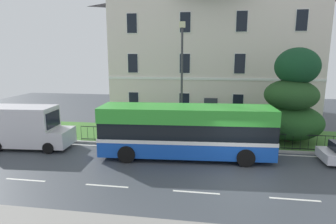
% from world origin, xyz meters
% --- Properties ---
extents(ground_plane, '(60.00, 56.00, 0.18)m').
position_xyz_m(ground_plane, '(0.00, 0.98, -0.02)').
color(ground_plane, '#3D4249').
extents(georgian_townhouse, '(17.94, 9.89, 11.99)m').
position_xyz_m(georgian_townhouse, '(-1.51, 15.25, 6.14)').
color(georgian_townhouse, silver).
rests_on(georgian_townhouse, ground_plane).
extents(iron_verge_railing, '(17.32, 0.04, 0.97)m').
position_xyz_m(iron_verge_railing, '(-1.51, 4.40, 0.62)').
color(iron_verge_railing, black).
rests_on(iron_verge_railing, ground_plane).
extents(evergreen_tree, '(4.37, 4.37, 6.15)m').
position_xyz_m(evergreen_tree, '(3.71, 6.27, 2.69)').
color(evergreen_tree, '#423328').
rests_on(evergreen_tree, ground_plane).
extents(single_decker_bus, '(9.81, 3.06, 2.97)m').
position_xyz_m(single_decker_bus, '(-2.84, 2.42, 1.57)').
color(single_decker_bus, blue).
rests_on(single_decker_bus, ground_plane).
extents(white_panel_van, '(5.22, 2.42, 2.65)m').
position_xyz_m(white_panel_van, '(-12.94, 2.63, 1.35)').
color(white_panel_van, silver).
rests_on(white_panel_van, ground_plane).
extents(street_lamp_post, '(0.36, 0.24, 7.68)m').
position_xyz_m(street_lamp_post, '(-3.36, 4.84, 4.46)').
color(street_lamp_post, '#333338').
rests_on(street_lamp_post, ground_plane).
extents(litter_bin, '(0.49, 0.49, 1.09)m').
position_xyz_m(litter_bin, '(-7.01, 4.75, 0.67)').
color(litter_bin, '#4C4742').
rests_on(litter_bin, ground_plane).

